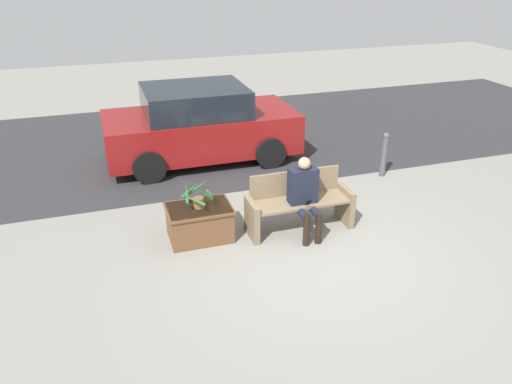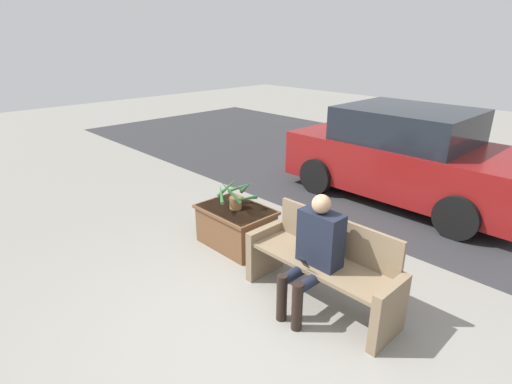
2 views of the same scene
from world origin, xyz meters
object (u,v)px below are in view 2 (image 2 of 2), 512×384
object	(u,v)px
potted_plant	(236,195)
parked_car	(407,156)
bench	(323,265)
planter_box	(236,225)
person_seated	(314,249)

from	to	relation	value
potted_plant	parked_car	bearing A→B (deg)	77.27
bench	potted_plant	world-z (taller)	potted_plant
bench	planter_box	bearing A→B (deg)	173.98
bench	parked_car	distance (m)	3.45
planter_box	parked_car	bearing A→B (deg)	77.37
person_seated	potted_plant	size ratio (longest dim) A/B	2.29
potted_plant	parked_car	distance (m)	3.25
bench	planter_box	distance (m)	1.54
parked_car	planter_box	bearing A→B (deg)	-102.63
person_seated	potted_plant	distance (m)	1.58
parked_car	bench	bearing A→B (deg)	-76.23
person_seated	potted_plant	bearing A→B (deg)	167.34
bench	person_seated	size ratio (longest dim) A/B	1.34
bench	planter_box	size ratio (longest dim) A/B	1.70
bench	parked_car	world-z (taller)	parked_car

